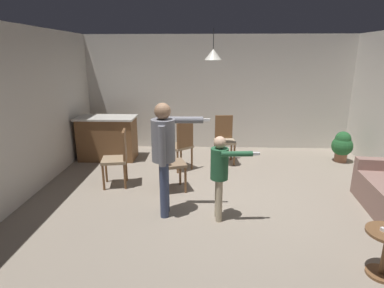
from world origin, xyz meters
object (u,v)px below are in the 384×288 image
at_px(person_adult, 164,148).
at_px(dining_chair_near_wall, 168,160).
at_px(person_child, 220,169).
at_px(dining_chair_spare, 118,156).
at_px(dining_chair_centre_back, 224,137).
at_px(dining_chair_by_counter, 181,144).
at_px(kitchen_counter, 108,138).
at_px(potted_plant_corner, 342,145).

height_order(person_adult, dining_chair_near_wall, person_adult).
height_order(person_child, dining_chair_spare, person_child).
relative_size(person_adult, dining_chair_centre_back, 1.63).
bearing_deg(dining_chair_by_counter, person_adult, -134.88).
distance_m(person_child, dining_chair_by_counter, 2.07).
xyz_separation_m(kitchen_counter, dining_chair_near_wall, (1.52, -1.64, 0.07)).
bearing_deg(dining_chair_near_wall, person_adult, -14.81).
relative_size(kitchen_counter, dining_chair_centre_back, 1.26).
height_order(dining_chair_near_wall, dining_chair_spare, same).
height_order(dining_chair_near_wall, dining_chair_centre_back, same).
relative_size(dining_chair_by_counter, dining_chair_centre_back, 1.00).
height_order(kitchen_counter, dining_chair_centre_back, dining_chair_centre_back).
xyz_separation_m(person_adult, person_child, (0.77, -0.12, -0.26)).
xyz_separation_m(dining_chair_by_counter, potted_plant_corner, (3.42, 0.63, -0.18)).
height_order(dining_chair_by_counter, dining_chair_centre_back, same).
xyz_separation_m(kitchen_counter, dining_chair_spare, (0.63, -1.45, 0.07)).
relative_size(person_adult, potted_plant_corner, 2.44).
height_order(kitchen_counter, dining_chair_by_counter, dining_chair_by_counter).
height_order(person_child, dining_chair_centre_back, person_child).
relative_size(person_child, dining_chair_spare, 1.21).
bearing_deg(potted_plant_corner, dining_chair_near_wall, -155.44).
relative_size(dining_chair_centre_back, dining_chair_spare, 1.00).
relative_size(dining_chair_spare, potted_plant_corner, 1.49).
distance_m(person_child, dining_chair_centre_back, 2.49).
xyz_separation_m(dining_chair_centre_back, potted_plant_corner, (2.55, 0.11, -0.18)).
height_order(person_adult, dining_chair_centre_back, person_adult).
bearing_deg(person_adult, person_child, 79.29).
xyz_separation_m(person_child, dining_chair_centre_back, (0.21, 2.47, -0.21)).
xyz_separation_m(dining_chair_centre_back, dining_chair_spare, (-1.93, -1.34, 0.00)).
bearing_deg(dining_chair_by_counter, kitchen_counter, 117.55).
distance_m(person_adult, dining_chair_near_wall, 0.95).
bearing_deg(dining_chair_by_counter, dining_chair_centre_back, -10.84).
relative_size(person_adult, person_child, 1.35).
height_order(dining_chair_near_wall, potted_plant_corner, dining_chair_near_wall).
relative_size(person_child, dining_chair_near_wall, 1.21).
bearing_deg(dining_chair_centre_back, person_child, 79.75).
height_order(person_child, dining_chair_near_wall, person_child).
relative_size(dining_chair_by_counter, dining_chair_near_wall, 1.00).
distance_m(dining_chair_near_wall, potted_plant_corner, 3.94).
xyz_separation_m(dining_chair_near_wall, dining_chair_spare, (-0.89, 0.19, 0.00)).
relative_size(person_adult, dining_chair_spare, 1.63).
bearing_deg(dining_chair_centre_back, kitchen_counter, -7.76).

